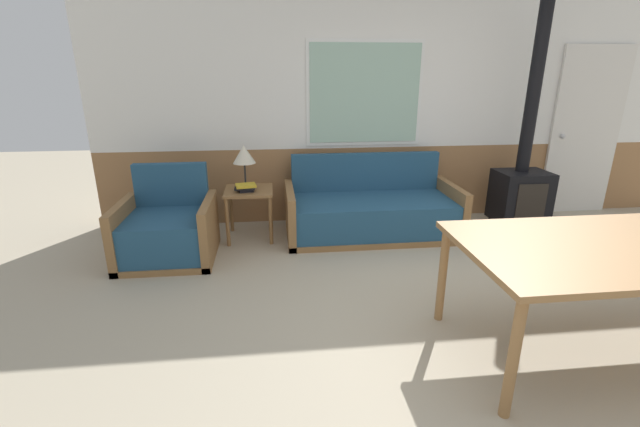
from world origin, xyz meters
name	(u,v)px	position (x,y,z in m)	size (l,w,h in m)	color
ground_plane	(501,335)	(0.00, 0.00, 0.00)	(16.00, 16.00, 0.00)	#B2A58C
wall_back	(401,107)	(-0.02, 2.63, 1.36)	(7.20, 0.09, 2.70)	#996B42
couch	(371,212)	(-0.48, 2.04, 0.26)	(1.91, 0.90, 0.86)	olive
armchair	(168,232)	(-2.61, 1.63, 0.27)	(0.89, 0.84, 0.88)	olive
side_table	(249,198)	(-1.83, 2.08, 0.46)	(0.51, 0.51, 0.55)	olive
table_lamp	(244,156)	(-1.87, 2.17, 0.91)	(0.24, 0.24, 0.47)	#262628
book_stack	(246,187)	(-1.86, 1.99, 0.60)	(0.23, 0.19, 0.08)	black
dining_table	(620,254)	(0.56, -0.23, 0.70)	(1.97, 1.08, 0.76)	#9E7042
wood_stove	(523,177)	(1.27, 2.04, 0.62)	(0.58, 0.46, 2.46)	black
entry_door	(585,132)	(2.36, 2.57, 1.04)	(0.91, 0.09, 2.07)	silver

